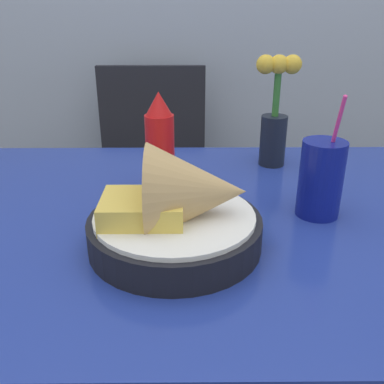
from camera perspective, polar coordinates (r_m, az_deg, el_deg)
dining_table at (r=0.88m, az=1.90°, el=-8.24°), size 1.23×0.81×0.73m
chair_far_window at (r=1.63m, az=-5.29°, el=3.16°), size 0.40×0.40×0.89m
food_basket at (r=0.70m, az=-1.35°, el=-2.80°), size 0.29×0.29×0.18m
ketchup_bottle at (r=0.88m, az=-4.29°, el=6.02°), size 0.06×0.06×0.22m
drink_cup at (r=0.83m, az=16.77°, el=1.40°), size 0.08×0.08×0.23m
flower_vase at (r=1.06m, az=11.00°, el=9.99°), size 0.11×0.06×0.27m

